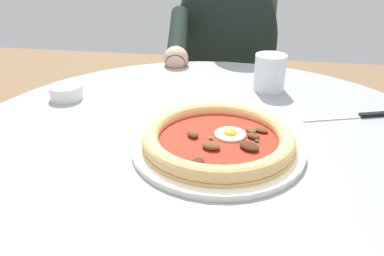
{
  "coord_description": "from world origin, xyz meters",
  "views": [
    {
      "loc": [
        0.07,
        -0.62,
        1.05
      ],
      "look_at": [
        -0.03,
        -0.0,
        0.74
      ],
      "focal_mm": 36.16,
      "sensor_mm": 36.0,
      "label": 1
    }
  ],
  "objects": [
    {
      "name": "steak_knife",
      "position": [
        0.31,
        0.14,
        0.72
      ],
      "size": [
        0.21,
        0.08,
        0.01
      ],
      "color": "silver",
      "rests_on": "dining_table"
    },
    {
      "name": "cafe_chair_diner",
      "position": [
        -0.04,
        0.87,
        0.52
      ],
      "size": [
        0.44,
        0.44,
        0.84
      ],
      "color": "#504A45",
      "rests_on": "ground"
    },
    {
      "name": "pizza_on_plate",
      "position": [
        0.02,
        -0.04,
        0.74
      ],
      "size": [
        0.3,
        0.3,
        0.04
      ],
      "color": "white",
      "rests_on": "dining_table"
    },
    {
      "name": "water_glass",
      "position": [
        0.11,
        0.27,
        0.76
      ],
      "size": [
        0.07,
        0.07,
        0.09
      ],
      "color": "silver",
      "rests_on": "dining_table"
    },
    {
      "name": "diner_person",
      "position": [
        -0.03,
        0.73,
        0.5
      ],
      "size": [
        0.37,
        0.5,
        1.14
      ],
      "color": "#282833",
      "rests_on": "ground"
    },
    {
      "name": "ramekin_capers",
      "position": [
        -0.34,
        0.14,
        0.74
      ],
      "size": [
        0.07,
        0.07,
        0.03
      ],
      "color": "white",
      "rests_on": "dining_table"
    },
    {
      "name": "dining_table",
      "position": [
        0.0,
        0.0,
        0.58
      ],
      "size": [
        0.96,
        0.96,
        0.72
      ],
      "color": "gray",
      "rests_on": "ground"
    }
  ]
}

